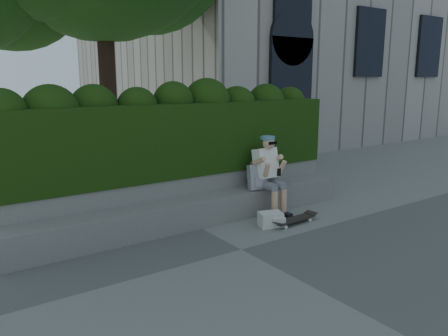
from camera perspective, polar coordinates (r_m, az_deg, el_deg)
ground at (r=6.21m, az=2.26°, el=-10.59°), size 80.00×80.00×0.00m
bench_ledge at (r=7.12m, az=-3.82°, el=-5.76°), size 6.00×0.45×0.45m
planter_wall at (r=7.47m, az=-5.71°, el=-3.75°), size 6.00×0.50×0.75m
hedge at (r=7.47m, az=-6.70°, el=3.87°), size 6.00×1.00×1.20m
person at (r=7.62m, az=5.75°, el=-0.53°), size 0.40×0.76×1.38m
skateboard at (r=7.31m, az=9.14°, el=-6.66°), size 0.85×0.27×0.09m
backpack_plaid at (r=7.59m, az=4.31°, el=-1.19°), size 0.33×0.23×0.44m
backpack_ground at (r=7.12m, az=6.09°, el=-6.69°), size 0.43×0.36×0.24m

